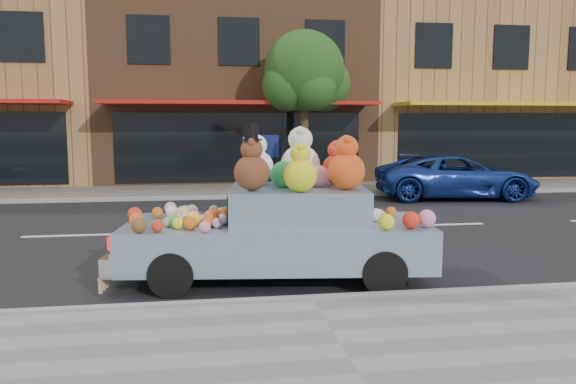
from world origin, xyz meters
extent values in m
plane|color=black|center=(0.00, 0.00, 0.00)|extent=(120.00, 120.00, 0.00)
cube|color=gray|center=(0.00, -6.50, 0.06)|extent=(60.00, 3.00, 0.12)
cube|color=gray|center=(0.00, 6.50, 0.06)|extent=(60.00, 3.00, 0.12)
cube|color=gray|center=(0.00, -5.00, 0.07)|extent=(60.00, 0.12, 0.13)
cube|color=gray|center=(0.00, 5.00, 0.07)|extent=(60.00, 0.12, 0.13)
cube|color=black|center=(-7.00, 7.98, 5.00)|extent=(1.40, 0.06, 1.60)
cube|color=brown|center=(0.00, 12.00, 3.50)|extent=(10.00, 8.00, 7.00)
cube|color=#332D2B|center=(0.00, 12.00, 7.15)|extent=(10.00, 8.00, 0.30)
cube|color=black|center=(0.00, 7.98, 1.40)|extent=(8.50, 0.06, 2.40)
cube|color=#AC190F|center=(0.00, 7.10, 2.90)|extent=(9.00, 1.80, 0.12)
cube|color=black|center=(-3.00, 7.98, 5.00)|extent=(1.40, 0.06, 1.60)
cube|color=black|center=(0.00, 7.98, 5.00)|extent=(1.40, 0.06, 1.60)
cube|color=black|center=(3.00, 7.98, 5.00)|extent=(1.40, 0.06, 1.60)
cube|color=#A07743|center=(10.00, 12.00, 3.50)|extent=(10.00, 8.00, 7.00)
cube|color=#332D2B|center=(10.00, 12.00, 7.15)|extent=(10.00, 8.00, 0.30)
cube|color=black|center=(10.00, 7.98, 1.40)|extent=(8.50, 0.06, 2.40)
cube|color=gold|center=(10.00, 7.10, 2.90)|extent=(9.00, 1.80, 0.12)
cube|color=black|center=(7.00, 7.98, 5.00)|extent=(1.40, 0.06, 1.60)
cube|color=black|center=(10.00, 7.98, 5.00)|extent=(1.40, 0.06, 1.60)
cylinder|color=#38281C|center=(2.00, 6.50, 1.60)|extent=(0.28, 0.28, 3.20)
sphere|color=#1B3F12|center=(2.00, 6.50, 3.92)|extent=(2.60, 2.60, 2.60)
sphere|color=#1B3F12|center=(2.70, 6.80, 3.52)|extent=(1.80, 1.80, 1.80)
sphere|color=#1B3F12|center=(1.40, 6.30, 3.42)|extent=(1.60, 1.60, 1.60)
sphere|color=#1B3F12|center=(2.20, 5.90, 3.32)|extent=(1.40, 1.40, 1.40)
sphere|color=#1B3F12|center=(1.70, 7.10, 3.62)|extent=(1.60, 1.60, 1.60)
imported|color=#1B3696|center=(6.19, 4.11, 0.66)|extent=(4.97, 2.77, 1.31)
cylinder|color=black|center=(1.04, -4.69, 0.30)|extent=(0.62, 0.27, 0.60)
cylinder|color=black|center=(1.23, -3.14, 0.30)|extent=(0.62, 0.27, 0.60)
cylinder|color=black|center=(-1.74, -4.36, 0.30)|extent=(0.62, 0.27, 0.60)
cylinder|color=black|center=(-1.56, -2.81, 0.30)|extent=(0.62, 0.27, 0.60)
cube|color=#7E9FBC|center=(-0.26, -3.75, 0.55)|extent=(4.47, 2.19, 0.60)
cube|color=#7E9FBC|center=(0.04, -3.78, 1.10)|extent=(2.06, 1.71, 0.50)
cube|color=silver|center=(-2.46, -3.49, 0.40)|extent=(0.37, 1.79, 0.26)
cube|color=red|center=(-2.49, -4.17, 0.72)|extent=(0.09, 0.29, 0.16)
cube|color=red|center=(-2.33, -2.82, 0.72)|extent=(0.09, 0.29, 0.16)
cube|color=black|center=(-0.90, -3.67, 1.10)|extent=(0.19, 1.30, 0.40)
sphere|color=#572C19|center=(-0.64, -4.06, 1.59)|extent=(0.49, 0.49, 0.49)
sphere|color=#572C19|center=(-0.64, -4.06, 1.91)|extent=(0.30, 0.30, 0.30)
sphere|color=#572C19|center=(-0.64, -4.16, 2.01)|extent=(0.12, 0.12, 0.12)
sphere|color=#572C19|center=(-0.64, -3.95, 2.01)|extent=(0.12, 0.12, 0.12)
cylinder|color=black|center=(-0.64, -4.06, 2.04)|extent=(0.29, 0.29, 0.02)
cylinder|color=black|center=(-0.64, -4.06, 2.15)|extent=(0.18, 0.18, 0.22)
sphere|color=beige|center=(0.13, -3.44, 1.65)|extent=(0.59, 0.59, 0.59)
sphere|color=beige|center=(0.13, -3.44, 2.02)|extent=(0.37, 0.37, 0.37)
sphere|color=beige|center=(0.13, -3.57, 2.14)|extent=(0.14, 0.14, 0.14)
sphere|color=beige|center=(0.13, -3.31, 2.14)|extent=(0.14, 0.14, 0.14)
sphere|color=#CD4313|center=(0.65, -4.16, 1.61)|extent=(0.51, 0.51, 0.51)
sphere|color=#CD4313|center=(0.65, -4.16, 1.94)|extent=(0.32, 0.32, 0.32)
sphere|color=#CD4313|center=(0.65, -4.27, 2.04)|extent=(0.12, 0.12, 0.12)
sphere|color=#CD4313|center=(0.65, -4.05, 2.04)|extent=(0.12, 0.12, 0.12)
sphere|color=red|center=(0.68, -3.46, 1.57)|extent=(0.45, 0.45, 0.45)
sphere|color=red|center=(0.68, -3.46, 1.86)|extent=(0.28, 0.28, 0.28)
sphere|color=red|center=(0.68, -3.55, 1.95)|extent=(0.11, 0.11, 0.11)
sphere|color=red|center=(0.68, -3.36, 1.95)|extent=(0.11, 0.11, 0.11)
sphere|color=white|center=(-0.50, -3.27, 1.60)|extent=(0.51, 0.51, 0.51)
sphere|color=white|center=(-0.50, -3.27, 1.93)|extent=(0.32, 0.32, 0.32)
sphere|color=white|center=(-0.50, -3.38, 2.04)|extent=(0.12, 0.12, 0.12)
sphere|color=white|center=(-0.50, -3.16, 2.04)|extent=(0.12, 0.12, 0.12)
sphere|color=yellow|center=(-0.02, -4.33, 1.57)|extent=(0.45, 0.45, 0.45)
sphere|color=yellow|center=(-0.02, -4.33, 1.86)|extent=(0.28, 0.28, 0.28)
sphere|color=yellow|center=(-0.02, -4.43, 1.95)|extent=(0.11, 0.11, 0.11)
sphere|color=yellow|center=(-0.02, -4.23, 1.95)|extent=(0.11, 0.11, 0.11)
sphere|color=#258844|center=(-0.16, -3.76, 1.53)|extent=(0.40, 0.40, 0.40)
sphere|color=pink|center=(0.35, -3.77, 1.50)|extent=(0.32, 0.32, 0.32)
sphere|color=red|center=(-1.90, -4.27, 0.93)|extent=(0.15, 0.15, 0.15)
sphere|color=#C85212|center=(-2.21, -3.88, 0.95)|extent=(0.21, 0.21, 0.21)
sphere|color=pink|center=(-1.12, -4.11, 0.92)|extent=(0.14, 0.14, 0.14)
sphere|color=#938250|center=(-1.45, -3.28, 0.92)|extent=(0.14, 0.14, 0.14)
sphere|color=#258844|center=(-0.98, -3.30, 0.94)|extent=(0.17, 0.17, 0.17)
sphere|color=#822D8A|center=(-1.45, -3.47, 0.94)|extent=(0.18, 0.18, 0.18)
sphere|color=#C85212|center=(-1.25, -4.05, 0.92)|extent=(0.15, 0.15, 0.15)
sphere|color=#C85212|center=(-1.14, -3.75, 0.95)|extent=(0.21, 0.21, 0.21)
sphere|color=#C85212|center=(-1.20, -3.94, 0.96)|extent=(0.21, 0.21, 0.21)
sphere|color=#C85212|center=(-1.03, -3.73, 0.96)|extent=(0.22, 0.22, 0.22)
sphere|color=brown|center=(-2.13, -4.31, 0.95)|extent=(0.20, 0.20, 0.20)
sphere|color=#258844|center=(-1.58, -2.98, 0.93)|extent=(0.16, 0.16, 0.16)
sphere|color=#938250|center=(-1.73, -3.69, 0.93)|extent=(0.17, 0.17, 0.17)
sphere|color=silver|center=(-1.54, -3.71, 0.92)|extent=(0.14, 0.14, 0.14)
sphere|color=yellow|center=(-1.64, -4.11, 0.93)|extent=(0.16, 0.16, 0.16)
sphere|color=#938250|center=(-1.48, -3.11, 0.94)|extent=(0.18, 0.18, 0.18)
sphere|color=pink|center=(-1.81, -2.81, 0.95)|extent=(0.19, 0.19, 0.19)
sphere|color=red|center=(-2.28, -3.43, 0.96)|extent=(0.21, 0.21, 0.21)
sphere|color=beige|center=(-1.65, -3.59, 0.92)|extent=(0.14, 0.14, 0.14)
sphere|color=brown|center=(-1.51, -3.93, 0.93)|extent=(0.16, 0.16, 0.16)
sphere|color=#258844|center=(-1.69, -3.98, 0.93)|extent=(0.17, 0.17, 0.17)
sphere|color=silver|center=(-1.04, -3.17, 0.92)|extent=(0.14, 0.14, 0.14)
sphere|color=#938250|center=(-1.64, -2.93, 0.92)|extent=(0.14, 0.14, 0.14)
sphere|color=#938250|center=(-1.79, -3.93, 0.92)|extent=(0.14, 0.14, 0.14)
sphere|color=silver|center=(-1.77, -3.19, 0.94)|extent=(0.19, 0.19, 0.19)
sphere|color=pink|center=(-1.29, -4.40, 0.93)|extent=(0.15, 0.15, 0.15)
sphere|color=yellow|center=(-1.03, -3.61, 0.93)|extent=(0.16, 0.16, 0.16)
sphere|color=silver|center=(-1.05, -3.91, 0.93)|extent=(0.16, 0.16, 0.16)
sphere|color=#C85212|center=(-1.99, -3.16, 0.93)|extent=(0.17, 0.17, 0.17)
sphere|color=pink|center=(-1.22, -3.56, 0.93)|extent=(0.16, 0.16, 0.16)
sphere|color=beige|center=(-1.33, -3.82, 0.92)|extent=(0.14, 0.14, 0.14)
sphere|color=yellow|center=(-1.44, -3.91, 0.95)|extent=(0.21, 0.21, 0.21)
sphere|color=#938250|center=(-1.15, -3.01, 0.93)|extent=(0.15, 0.15, 0.15)
sphere|color=#C85212|center=(-1.48, -4.17, 0.94)|extent=(0.18, 0.18, 0.18)
sphere|color=#D8A88C|center=(-1.59, -3.54, 0.97)|extent=(0.22, 0.22, 0.22)
sphere|color=silver|center=(-2.50, -3.84, 0.61)|extent=(0.15, 0.15, 0.15)
sphere|color=yellow|center=(-2.46, -3.52, 0.61)|extent=(0.15, 0.15, 0.15)
sphere|color=red|center=(-2.47, -3.55, 0.60)|extent=(0.13, 0.13, 0.13)
sphere|color=red|center=(-2.42, -3.11, 0.61)|extent=(0.17, 0.17, 0.17)
sphere|color=pink|center=(-2.47, -3.59, 0.62)|extent=(0.18, 0.18, 0.18)
sphere|color=pink|center=(-2.42, -3.17, 0.61)|extent=(0.15, 0.15, 0.15)
sphere|color=silver|center=(-2.50, -3.81, 0.59)|extent=(0.12, 0.12, 0.12)
sphere|color=beige|center=(-2.52, -3.96, 0.60)|extent=(0.15, 0.15, 0.15)
sphere|color=brown|center=(-2.42, -3.16, 0.61)|extent=(0.16, 0.16, 0.16)
sphere|color=yellow|center=(1.09, -4.58, 0.96)|extent=(0.22, 0.22, 0.22)
sphere|color=silver|center=(1.15, -3.95, 0.95)|extent=(0.19, 0.19, 0.19)
sphere|color=pink|center=(1.70, -4.49, 0.97)|extent=(0.25, 0.25, 0.25)
sphere|color=pink|center=(1.21, -3.93, 0.94)|extent=(0.18, 0.18, 0.18)
sphere|color=#C85212|center=(1.48, -3.64, 0.93)|extent=(0.16, 0.16, 0.16)
sphere|color=red|center=(1.45, -4.54, 0.97)|extent=(0.23, 0.23, 0.23)
cylinder|color=#997A54|center=(-2.64, -4.33, 0.17)|extent=(0.06, 0.06, 0.17)
sphere|color=#997A54|center=(-2.64, -4.33, 0.26)|extent=(0.07, 0.07, 0.07)
cylinder|color=#997A54|center=(-2.62, -4.20, 0.17)|extent=(0.06, 0.06, 0.17)
sphere|color=#997A54|center=(-2.62, -4.20, 0.26)|extent=(0.07, 0.07, 0.07)
cylinder|color=#997A54|center=(-2.61, -4.07, 0.17)|extent=(0.06, 0.06, 0.17)
sphere|color=#997A54|center=(-2.61, -4.07, 0.26)|extent=(0.07, 0.07, 0.07)
cylinder|color=#997A54|center=(-2.59, -3.94, 0.17)|extent=(0.06, 0.06, 0.17)
sphere|color=#997A54|center=(-2.59, -3.94, 0.26)|extent=(0.07, 0.07, 0.07)
cylinder|color=#997A54|center=(-2.58, -3.81, 0.17)|extent=(0.06, 0.06, 0.17)
sphere|color=#997A54|center=(-2.58, -3.81, 0.26)|extent=(0.07, 0.07, 0.07)
cylinder|color=#997A54|center=(-2.56, -3.68, 0.17)|extent=(0.06, 0.06, 0.17)
sphere|color=#997A54|center=(-2.56, -3.68, 0.26)|extent=(0.07, 0.07, 0.07)
cylinder|color=#997A54|center=(-2.55, -3.55, 0.17)|extent=(0.06, 0.06, 0.17)
sphere|color=#997A54|center=(-2.55, -3.55, 0.26)|extent=(0.07, 0.07, 0.07)
cylinder|color=#997A54|center=(-2.53, -3.42, 0.17)|extent=(0.06, 0.06, 0.17)
sphere|color=#997A54|center=(-2.53, -3.42, 0.26)|extent=(0.07, 0.07, 0.07)
cylinder|color=#997A54|center=(-2.52, -3.29, 0.17)|extent=(0.06, 0.06, 0.17)
sphere|color=#997A54|center=(-2.52, -3.29, 0.26)|extent=(0.07, 0.07, 0.07)
cylinder|color=#997A54|center=(-2.50, -3.16, 0.17)|extent=(0.06, 0.06, 0.17)
sphere|color=#997A54|center=(-2.50, -3.16, 0.26)|extent=(0.07, 0.07, 0.07)
cylinder|color=#997A54|center=(-2.49, -3.03, 0.17)|extent=(0.06, 0.06, 0.17)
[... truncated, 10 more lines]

